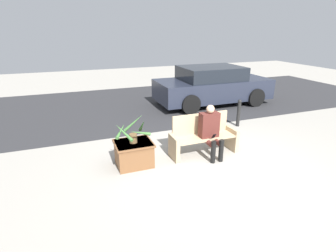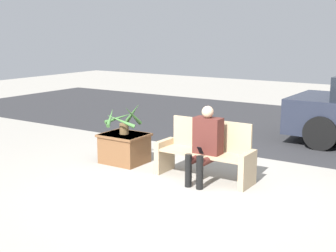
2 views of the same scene
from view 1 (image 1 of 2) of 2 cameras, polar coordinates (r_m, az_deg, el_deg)
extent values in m
plane|color=#9E998E|center=(5.58, 9.95, -8.97)|extent=(30.00, 30.00, 0.00)
cube|color=#2D2D30|center=(10.17, -5.17, 4.95)|extent=(20.00, 6.00, 0.01)
cube|color=tan|center=(5.73, 1.32, -4.80)|extent=(0.09, 0.48, 0.53)
cube|color=tan|center=(6.38, 13.65, -2.69)|extent=(0.09, 0.48, 0.53)
cube|color=tan|center=(5.96, 7.89, -2.42)|extent=(1.37, 0.44, 0.04)
cube|color=tan|center=(6.05, 7.03, 0.60)|extent=(1.37, 0.04, 0.48)
cube|color=#51231E|center=(5.86, 8.92, 0.26)|extent=(0.43, 0.22, 0.56)
sphere|color=tan|center=(5.73, 9.22, 3.66)|extent=(0.18, 0.18, 0.18)
cylinder|color=#51231E|center=(5.77, 8.89, -3.63)|extent=(0.11, 0.41, 0.11)
cylinder|color=#51231E|center=(5.87, 10.53, -3.34)|extent=(0.11, 0.41, 0.11)
cylinder|color=black|center=(5.67, 9.82, -5.60)|extent=(0.10, 0.10, 0.50)
cylinder|color=black|center=(5.76, 11.48, -5.28)|extent=(0.10, 0.10, 0.50)
cube|color=black|center=(5.74, 9.93, -2.19)|extent=(0.07, 0.09, 0.12)
cube|color=brown|center=(5.55, -7.43, -5.99)|extent=(0.72, 0.61, 0.51)
cube|color=brown|center=(5.44, -7.54, -3.76)|extent=(0.77, 0.66, 0.04)
cylinder|color=brown|center=(5.40, -7.60, -2.67)|extent=(0.16, 0.16, 0.19)
cone|color=#427538|center=(5.34, -5.64, 0.15)|extent=(0.08, 0.44, 0.39)
cone|color=#427538|center=(5.48, -7.53, 0.68)|extent=(0.43, 0.21, 0.40)
cone|color=#427538|center=(5.41, -10.24, -1.05)|extent=(0.31, 0.49, 0.18)
cone|color=#427538|center=(5.18, -9.60, -1.39)|extent=(0.31, 0.47, 0.28)
cone|color=#427538|center=(5.15, -6.04, -1.49)|extent=(0.49, 0.28, 0.26)
cube|color=#232838|center=(10.11, 9.67, 7.98)|extent=(4.25, 1.80, 0.72)
cube|color=black|center=(9.95, 9.34, 11.31)|extent=(2.21, 1.66, 0.48)
cylinder|color=black|center=(10.18, 18.61, 5.88)|extent=(0.66, 0.18, 0.66)
cylinder|color=black|center=(11.59, 13.10, 8.10)|extent=(0.66, 0.18, 0.66)
cylinder|color=black|center=(8.79, 5.00, 4.70)|extent=(0.66, 0.18, 0.66)
cylinder|color=black|center=(10.39, 0.74, 7.24)|extent=(0.66, 0.18, 0.66)
cylinder|color=black|center=(7.91, 15.10, 2.47)|extent=(0.10, 0.10, 0.72)
sphere|color=black|center=(7.80, 15.36, 5.20)|extent=(0.11, 0.11, 0.11)
camera|label=2|loc=(6.21, 81.10, -0.96)|focal=50.00mm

